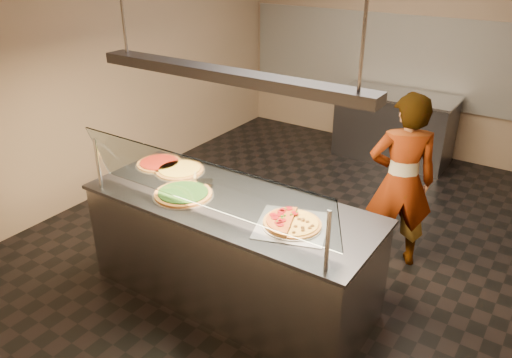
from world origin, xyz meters
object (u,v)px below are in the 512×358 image
Objects in this scene: pizza_spinach at (184,193)px; prep_table at (394,126)px; sneeze_guard at (200,184)px; pizza_cheese at (180,170)px; worker at (401,182)px; half_pizza_pepperoni at (280,218)px; half_pizza_sausage at (305,227)px; perforated_tray at (292,225)px; heat_lamp_housing at (226,75)px; pizza_spatula at (199,178)px; serving_counter at (231,250)px; pizza_tomato at (160,163)px.

prep_table is (0.45, 3.84, -0.48)m from pizza_spinach.
pizza_cheese is at bearing 142.05° from sneeze_guard.
worker is at bearing 59.57° from sneeze_guard.
pizza_cheese is at bearing 168.09° from half_pizza_pepperoni.
perforated_tray is at bearing 178.73° from half_pizza_sausage.
perforated_tray is at bearing -81.99° from prep_table.
pizza_spatula is at bearing 160.01° from heat_lamp_housing.
pizza_spatula is at bearing 167.92° from half_pizza_pepperoni.
heat_lamp_housing is (-0.07, -3.72, 1.48)m from prep_table.
heat_lamp_housing reaches higher than worker.
half_pizza_pepperoni is at bearing -4.56° from heat_lamp_housing.
pizza_spatula is (-1.15, 0.20, 0.00)m from half_pizza_sausage.
heat_lamp_housing is (0.00, 0.00, 1.48)m from serving_counter.
half_pizza_sausage reaches higher than serving_counter.
sneeze_guard reaches higher than prep_table.
prep_table is (-0.63, 3.76, -0.49)m from half_pizza_sausage.
worker is (0.36, 1.34, -0.10)m from perforated_tray.
half_pizza_pepperoni is at bearing -12.08° from pizza_spatula.
sneeze_guard is 0.80m from heat_lamp_housing.
heat_lamp_housing reaches higher than half_pizza_pepperoni.
pizza_spinach is at bearing -174.73° from half_pizza_pepperoni.
half_pizza_pepperoni is 1.69× the size of pizza_spatula.
pizza_tomato is at bearing 149.82° from pizza_spinach.
pizza_spatula reaches higher than pizza_tomato.
serving_counter is 1.11m from pizza_tomato.
sneeze_guard is at bearing -30.39° from pizza_spinach.
half_pizza_sausage is 0.20× the size of heat_lamp_housing.
serving_counter is 5.34× the size of pizza_cheese.
pizza_spatula is 1.81m from worker.
sneeze_guard is at bearing -153.16° from perforated_tray.
pizza_cheese is 1.65× the size of pizza_spatula.
serving_counter is 0.68m from pizza_spatula.
serving_counter is at bearing -91.08° from prep_table.
pizza_tomato is 3.68m from prep_table.
half_pizza_sausage is at bearing -3.45° from heat_lamp_housing.
perforated_tray is 0.98m from pizza_spinach.
pizza_cheese is 0.29× the size of prep_table.
prep_table is at bearing 89.01° from sneeze_guard.
heat_lamp_housing is at bearing 175.44° from half_pizza_pepperoni.
worker is at bearing 74.76° from perforated_tray.
pizza_cheese is (-1.22, 0.26, -0.02)m from half_pizza_pepperoni.
half_pizza_sausage is 1.17m from pizza_spatula.
half_pizza_sausage is (0.21, -0.00, -0.01)m from half_pizza_pepperoni.
half_pizza_sausage is (0.10, -0.00, 0.02)m from perforated_tray.
perforated_tray is 1.60m from pizza_tomato.
half_pizza_sausage is 1.69× the size of pizza_spatula.
pizza_spinach is at bearing -76.97° from pizza_spatula.
pizza_spinach is 1.96m from worker.
serving_counter is 1.11× the size of sneeze_guard.
worker is at bearing 28.94° from pizza_tomato.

